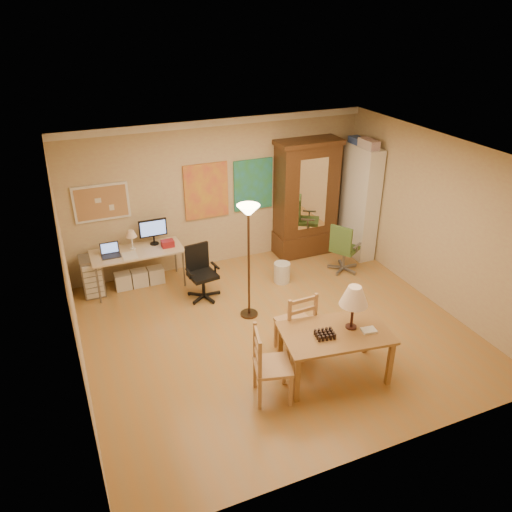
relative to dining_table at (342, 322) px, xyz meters
name	(u,v)px	position (x,y,z in m)	size (l,w,h in m)	color
floor	(276,331)	(-0.36, 1.18, -0.82)	(5.50, 5.50, 0.00)	#AF7A3E
crown_molding	(218,122)	(-0.36, 3.64, 1.82)	(5.50, 0.08, 0.12)	white
corkboard	(101,203)	(-2.41, 3.65, 0.68)	(0.90, 0.04, 0.62)	tan
art_panel_left	(206,191)	(-0.61, 3.65, 0.63)	(0.80, 0.04, 1.00)	gold
art_panel_right	(253,185)	(0.29, 3.65, 0.63)	(0.75, 0.04, 0.95)	teal
dining_table	(342,322)	(0.00, 0.00, 0.00)	(1.48, 1.02, 1.30)	brown
ladder_chair_back	(296,324)	(-0.32, 0.63, -0.36)	(0.48, 0.46, 1.00)	#A7834C
ladder_chair_left	(270,367)	(-1.03, -0.06, -0.35)	(0.54, 0.56, 1.00)	#A7834C
torchiere_lamp	(249,229)	(-0.57, 1.75, 0.67)	(0.34, 0.34, 1.86)	#3B2617
computer_desk	(140,264)	(-1.96, 3.34, -0.40)	(1.52, 0.67, 1.15)	beige
office_chair_black	(203,284)	(-1.08, 2.55, -0.57)	(0.57, 0.57, 0.92)	black
office_chair_green	(343,258)	(1.57, 2.44, -0.57)	(0.59, 0.59, 0.94)	slate
drawer_cart	(92,276)	(-2.75, 3.36, -0.48)	(0.34, 0.41, 0.68)	slate
armoire	(306,206)	(1.28, 3.42, 0.15)	(1.22, 0.58, 2.24)	#3E2411
bookshelf	(360,202)	(2.19, 2.98, 0.24)	(0.32, 0.85, 2.14)	white
wastebin	(282,272)	(0.36, 2.50, -0.64)	(0.29, 0.29, 0.36)	silver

